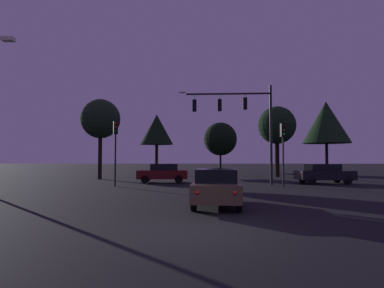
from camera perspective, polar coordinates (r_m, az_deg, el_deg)
name	(u,v)px	position (r m, az deg, el deg)	size (l,w,h in m)	color
ground_plane	(197,177)	(33.25, 0.96, -5.89)	(168.00, 168.00, 0.00)	black
traffic_signal_mast_arm	(241,115)	(24.48, 8.73, 5.09)	(6.99, 0.57, 7.40)	#232326
traffic_light_corner_left	(283,142)	(22.69, 15.78, 0.35)	(0.34, 0.37, 4.31)	#232326
traffic_light_corner_right	(116,140)	(23.17, -13.35, 0.65)	(0.37, 0.39, 4.54)	#232326
car_nearside_lane	(216,186)	(13.43, 4.31, -7.46)	(2.15, 4.51, 1.52)	#473828
car_crossing_left	(324,173)	(26.85, 22.28, -4.81)	(4.37, 2.11, 1.52)	black
car_crossing_right	(163,173)	(26.07, -5.17, -5.06)	(4.12, 2.10, 1.52)	#4C0F0F
tree_behind_sign	(220,139)	(48.77, 5.03, 0.88)	(5.00, 5.00, 7.35)	black
tree_left_far	(100,119)	(31.59, -15.85, 4.24)	(3.68, 3.68, 7.50)	black
tree_center_horizon	(326,122)	(39.37, 22.60, 3.56)	(5.24, 5.24, 8.38)	black
tree_right_cluster	(157,130)	(39.48, -6.25, 2.54)	(4.02, 4.02, 7.30)	black
tree_lot_edge	(277,126)	(35.15, 14.74, 3.17)	(3.96, 3.96, 7.42)	black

